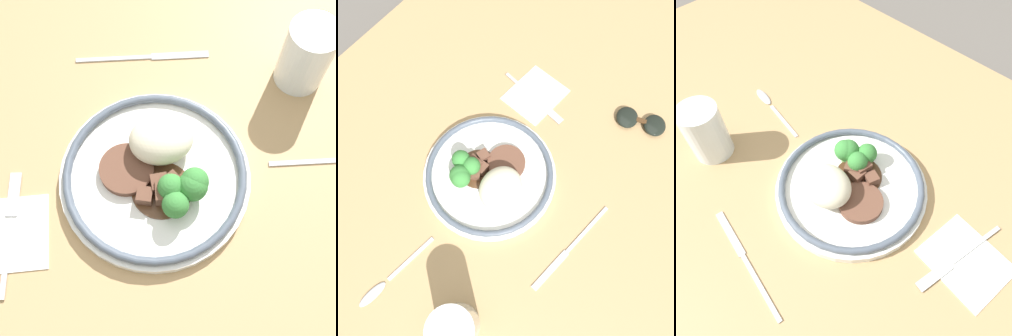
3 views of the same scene
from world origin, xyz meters
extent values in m
plane|color=#5B5651|center=(0.00, 0.00, 0.00)|extent=(8.00, 8.00, 0.00)
cube|color=tan|center=(0.00, 0.00, 0.02)|extent=(1.48, 1.08, 0.04)
cube|color=white|center=(-0.26, -0.10, 0.04)|extent=(0.13, 0.12, 0.00)
cylinder|color=white|center=(-0.04, -0.06, 0.05)|extent=(0.27, 0.27, 0.01)
torus|color=#4C5666|center=(-0.04, -0.06, 0.06)|extent=(0.26, 0.26, 0.01)
ellipsoid|color=beige|center=(-0.02, -0.02, 0.08)|extent=(0.09, 0.08, 0.05)
cylinder|color=brown|center=(-0.08, -0.04, 0.06)|extent=(0.08, 0.08, 0.01)
cylinder|color=#51331E|center=(-0.03, -0.08, 0.06)|extent=(0.08, 0.08, 0.00)
cube|color=brown|center=(-0.02, -0.08, 0.07)|extent=(0.03, 0.03, 0.02)
cube|color=brown|center=(-0.03, -0.10, 0.06)|extent=(0.03, 0.03, 0.02)
cube|color=brown|center=(-0.04, -0.08, 0.07)|extent=(0.02, 0.02, 0.02)
cube|color=brown|center=(-0.06, -0.09, 0.06)|extent=(0.03, 0.03, 0.02)
cube|color=brown|center=(-0.03, -0.09, 0.07)|extent=(0.03, 0.03, 0.03)
cylinder|color=#669E51|center=(0.01, -0.09, 0.06)|extent=(0.01, 0.01, 0.02)
sphere|color=#387F38|center=(0.01, -0.09, 0.09)|extent=(0.04, 0.04, 0.04)
cylinder|color=#669E51|center=(0.00, -0.09, 0.06)|extent=(0.01, 0.01, 0.01)
sphere|color=#387F38|center=(0.00, -0.09, 0.08)|extent=(0.03, 0.03, 0.03)
cylinder|color=#669E51|center=(0.01, -0.10, 0.06)|extent=(0.01, 0.01, 0.01)
sphere|color=#387F38|center=(0.01, -0.10, 0.08)|extent=(0.04, 0.04, 0.04)
cylinder|color=#669E51|center=(-0.02, -0.09, 0.06)|extent=(0.01, 0.01, 0.01)
sphere|color=#387F38|center=(-0.02, -0.09, 0.08)|extent=(0.04, 0.04, 0.04)
cylinder|color=#669E51|center=(-0.02, -0.12, 0.06)|extent=(0.01, 0.01, 0.01)
sphere|color=#387F38|center=(-0.02, -0.12, 0.08)|extent=(0.04, 0.04, 0.04)
cylinder|color=orange|center=(0.22, 0.07, 0.09)|extent=(0.07, 0.07, 0.09)
cylinder|color=white|center=(0.22, 0.07, 0.09)|extent=(0.07, 0.07, 0.11)
cube|color=#B7B7BC|center=(-0.25, -0.13, 0.04)|extent=(0.03, 0.11, 0.00)
cube|color=#B7B7BC|center=(-0.24, -0.04, 0.04)|extent=(0.03, 0.07, 0.00)
cube|color=#B7B7BC|center=(-0.06, 0.16, 0.04)|extent=(0.13, 0.03, 0.00)
cube|color=#B7B7BC|center=(0.04, 0.14, 0.04)|extent=(0.09, 0.03, 0.00)
cube|color=#B7B7BC|center=(0.18, -0.08, 0.04)|extent=(0.11, 0.02, 0.00)
camera|label=1|loc=(-0.07, -0.31, 0.66)|focal=50.00mm
camera|label=2|loc=(0.13, 0.11, 0.67)|focal=35.00mm
camera|label=3|loc=(-0.25, 0.16, 0.55)|focal=35.00mm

